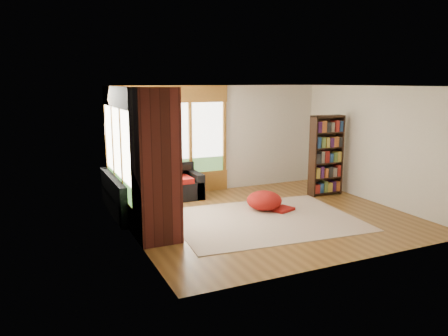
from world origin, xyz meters
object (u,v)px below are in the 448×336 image
object	(u,v)px
sectional_sofa	(151,193)
bookshelf	(326,155)
dog_brindle	(161,177)
brick_chimney	(156,166)
area_rug	(265,220)
dog_tan	(164,170)
pouf	(264,200)

from	to	relation	value
sectional_sofa	bookshelf	size ratio (longest dim) A/B	1.15
dog_brindle	brick_chimney	bearing A→B (deg)	175.16
sectional_sofa	area_rug	distance (m)	2.59
bookshelf	brick_chimney	bearing A→B (deg)	-163.71
brick_chimney	dog_tan	distance (m)	2.29
sectional_sofa	dog_brindle	world-z (taller)	dog_brindle
sectional_sofa	dog_tan	distance (m)	0.58
pouf	dog_tan	world-z (taller)	dog_tan
brick_chimney	dog_tan	bearing A→B (deg)	70.16
sectional_sofa	pouf	world-z (taller)	sectional_sofa
sectional_sofa	bookshelf	xyz separation A→B (m)	(4.09, -0.72, 0.65)
pouf	dog_brindle	distance (m)	2.23
area_rug	dog_brindle	size ratio (longest dim) A/B	3.91
bookshelf	pouf	size ratio (longest dim) A/B	2.56
brick_chimney	area_rug	xyz separation A→B (m)	(2.22, 0.18, -1.29)
brick_chimney	sectional_sofa	size ratio (longest dim) A/B	1.18
dog_tan	brick_chimney	bearing A→B (deg)	-157.44
brick_chimney	dog_brindle	world-z (taller)	brick_chimney
dog_tan	dog_brindle	bearing A→B (deg)	-159.95
area_rug	bookshelf	size ratio (longest dim) A/B	1.85
pouf	dog_tan	bearing A→B (deg)	144.49
sectional_sofa	pouf	distance (m)	2.46
dog_tan	area_rug	bearing A→B (deg)	-100.18
area_rug	dog_tan	xyz separation A→B (m)	(-1.47, 1.92, 0.78)
area_rug	bookshelf	world-z (taller)	bookshelf
bookshelf	dog_tan	distance (m)	3.86
bookshelf	dog_brindle	size ratio (longest dim) A/B	2.11
bookshelf	dog_tan	bearing A→B (deg)	168.46
brick_chimney	area_rug	distance (m)	2.58
bookshelf	dog_brindle	xyz separation A→B (m)	(-4.03, 0.18, -0.20)
brick_chimney	dog_brindle	xyz separation A→B (m)	(0.51, 1.51, -0.54)
bookshelf	pouf	world-z (taller)	bookshelf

